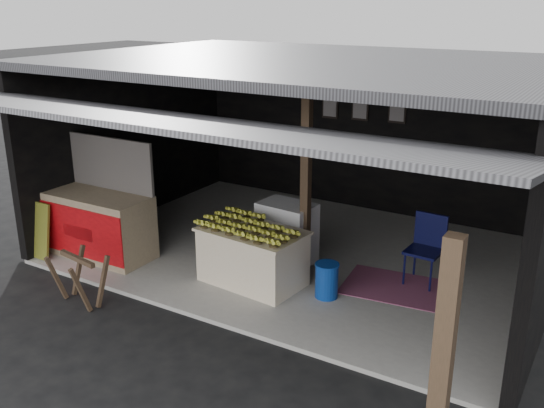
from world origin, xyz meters
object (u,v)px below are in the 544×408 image
Objects in this scene: banana_table at (253,256)px; plastic_chair at (427,243)px; white_crate at (287,232)px; water_barrel at (327,281)px; neighbor_stall at (98,222)px; sawhorse at (79,274)px.

plastic_chair reaches higher than banana_table.
white_crate is 1.31m from water_barrel.
white_crate is at bearing 25.63° from neighbor_stall.
neighbor_stall is 4.00× the size of water_barrel.
plastic_chair is (3.68, 2.88, 0.21)m from sawhorse.
plastic_chair is at bearing 37.49° from banana_table.
sawhorse is at bearing -118.75° from white_crate.
water_barrel is (3.63, 0.52, -0.31)m from neighbor_stall.
neighbor_stall reaches higher than water_barrel.
banana_table is 2.13× the size of sawhorse.
plastic_chair reaches higher than white_crate.
plastic_chair is at bearing 19.21° from neighbor_stall.
plastic_chair is at bearing 46.82° from sawhorse.
plastic_chair is (2.03, 1.29, 0.18)m from banana_table.
banana_table is 0.90m from white_crate.
banana_table is 1.65× the size of white_crate.
white_crate is at bearing -165.68° from plastic_chair.
water_barrel is at bearing 12.57° from banana_table.
banana_table reaches higher than water_barrel.
banana_table is 1.54× the size of plastic_chair.
banana_table is 0.84× the size of neighbor_stall.
white_crate reaches higher than water_barrel.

